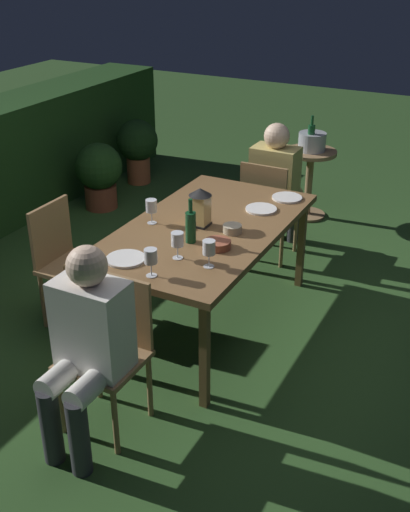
{
  "coord_description": "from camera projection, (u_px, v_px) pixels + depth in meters",
  "views": [
    {
      "loc": [
        -3.44,
        -1.78,
        2.49
      ],
      "look_at": [
        0.0,
        0.0,
        0.53
      ],
      "focal_mm": 44.44,
      "sensor_mm": 36.0,
      "label": 1
    }
  ],
  "objects": [
    {
      "name": "dining_table",
      "position": [
        205.0,
        233.0,
        4.26
      ],
      "size": [
        1.77,
        0.98,
        0.75
      ],
      "color": "brown",
      "rests_on": "ground"
    },
    {
      "name": "ice_bucket",
      "position": [
        312.0,
        141.0,
        5.96
      ],
      "size": [
        0.26,
        0.26,
        0.34
      ],
      "color": "#B2B7BF",
      "rests_on": "side_table"
    },
    {
      "name": "wine_glass_c",
      "position": [
        151.0,
        207.0,
        4.23
      ],
      "size": [
        0.08,
        0.08,
        0.17
      ],
      "color": "silver",
      "rests_on": "dining_table"
    },
    {
      "name": "bowl_olives",
      "position": [
        218.0,
        244.0,
        3.93
      ],
      "size": [
        0.17,
        0.17,
        0.05
      ],
      "color": "#9E5138",
      "rests_on": "dining_table"
    },
    {
      "name": "plate_b",
      "position": [
        126.0,
        259.0,
        3.79
      ],
      "size": [
        0.24,
        0.24,
        0.01
      ],
      "primitive_type": "cylinder",
      "color": "white",
      "rests_on": "dining_table"
    },
    {
      "name": "bowl_bread",
      "position": [
        232.0,
        228.0,
        4.13
      ],
      "size": [
        0.13,
        0.13,
        0.05
      ],
      "color": "#BCAD8E",
      "rests_on": "dining_table"
    },
    {
      "name": "plate_c",
      "position": [
        261.0,
        209.0,
        4.48
      ],
      "size": [
        0.22,
        0.22,
        0.01
      ],
      "primitive_type": "cylinder",
      "color": "white",
      "rests_on": "dining_table"
    },
    {
      "name": "chair_head_far",
      "position": [
        268.0,
        206.0,
        5.26
      ],
      "size": [
        0.4,
        0.42,
        0.87
      ],
      "color": "#937047",
      "rests_on": "ground"
    },
    {
      "name": "person_in_cream",
      "position": [
        86.0,
        341.0,
        3.24
      ],
      "size": [
        0.48,
        0.38,
        1.15
      ],
      "color": "white",
      "rests_on": "ground"
    },
    {
      "name": "side_table",
      "position": [
        310.0,
        173.0,
        6.1
      ],
      "size": [
        0.48,
        0.48,
        0.67
      ],
      "color": "#9E7A51",
      "rests_on": "ground"
    },
    {
      "name": "potted_plant_corner",
      "position": [
        137.0,
        146.0,
        6.96
      ],
      "size": [
        0.45,
        0.45,
        0.71
      ],
      "color": "#9E5133",
      "rests_on": "ground"
    },
    {
      "name": "potted_plant_by_hedge",
      "position": [
        99.0,
        172.0,
        6.32
      ],
      "size": [
        0.47,
        0.47,
        0.67
      ],
      "color": "brown",
      "rests_on": "ground"
    },
    {
      "name": "green_bottle_on_table",
      "position": [
        191.0,
        226.0,
        3.97
      ],
      "size": [
        0.07,
        0.07,
        0.29
      ],
      "color": "#144723",
      "rests_on": "dining_table"
    },
    {
      "name": "plate_a",
      "position": [
        287.0,
        198.0,
        4.67
      ],
      "size": [
        0.22,
        0.22,
        0.01
      ],
      "primitive_type": "cylinder",
      "color": "white",
      "rests_on": "dining_table"
    },
    {
      "name": "wine_glass_d",
      "position": [
        151.0,
        258.0,
        3.56
      ],
      "size": [
        0.08,
        0.08,
        0.17
      ],
      "color": "silver",
      "rests_on": "dining_table"
    },
    {
      "name": "wine_glass_b",
      "position": [
        209.0,
        249.0,
        3.66
      ],
      "size": [
        0.08,
        0.08,
        0.17
      ],
      "color": "silver",
      "rests_on": "dining_table"
    },
    {
      "name": "wine_glass_a",
      "position": [
        177.0,
        241.0,
        3.76
      ],
      "size": [
        0.08,
        0.08,
        0.17
      ],
      "color": "silver",
      "rests_on": "dining_table"
    },
    {
      "name": "ground_plane",
      "position": [
        205.0,
        321.0,
        4.58
      ],
      "size": [
        16.0,
        16.0,
        0.0
      ],
      "primitive_type": "plane",
      "color": "#2D5123"
    },
    {
      "name": "chair_head_near",
      "position": [
        110.0,
        346.0,
        3.46
      ],
      "size": [
        0.4,
        0.42,
        0.87
      ],
      "color": "#937047",
      "rests_on": "ground"
    },
    {
      "name": "lantern_centerpiece",
      "position": [
        200.0,
        205.0,
        4.18
      ],
      "size": [
        0.15,
        0.15,
        0.27
      ],
      "color": "black",
      "rests_on": "dining_table"
    },
    {
      "name": "chair_side_right_a",
      "position": [
        67.0,
        258.0,
        4.4
      ],
      "size": [
        0.42,
        0.4,
        0.87
      ],
      "color": "#937047",
      "rests_on": "ground"
    },
    {
      "name": "person_in_mustard",
      "position": [
        277.0,
        181.0,
        5.34
      ],
      "size": [
        0.48,
        0.38,
        1.15
      ],
      "color": "tan",
      "rests_on": "ground"
    }
  ]
}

